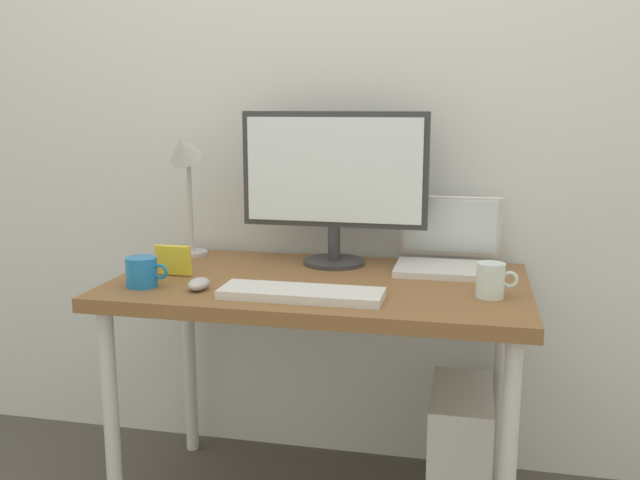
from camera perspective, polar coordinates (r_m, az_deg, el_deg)
back_wall at (r=2.40m, az=2.10°, el=12.09°), size 4.40×0.04×2.60m
desk at (r=2.08m, az=0.00°, el=-5.21°), size 1.21×0.68×0.75m
monitor at (r=2.22m, az=1.12°, el=5.09°), size 0.60×0.20×0.49m
laptop at (r=2.23m, az=10.49°, el=-0.87°), size 0.32×0.28×0.22m
desk_lamp at (r=2.37m, az=-11.00°, el=5.89°), size 0.11×0.16×0.43m
keyboard at (r=1.87m, az=-1.54°, el=-4.39°), size 0.44×0.14×0.02m
mouse at (r=1.98m, az=-9.90°, el=-3.57°), size 0.06×0.09×0.03m
coffee_mug at (r=2.04m, az=-14.35°, el=-2.54°), size 0.12×0.09×0.08m
glass_cup at (r=1.92m, az=13.83°, el=-3.21°), size 0.11×0.08×0.09m
photo_frame at (r=2.15m, az=-11.92°, el=-1.63°), size 0.11×0.02×0.09m
computer_tower at (r=2.25m, az=11.35°, el=-16.94°), size 0.18×0.36×0.42m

